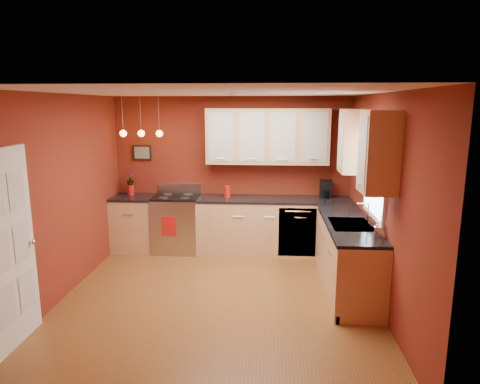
# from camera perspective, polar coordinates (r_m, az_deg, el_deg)

# --- Properties ---
(floor) EXTENTS (4.20, 4.20, 0.00)m
(floor) POSITION_cam_1_polar(r_m,az_deg,el_deg) (5.72, -2.92, -13.90)
(floor) COLOR brown
(floor) RESTS_ON ground
(ceiling) EXTENTS (4.00, 4.20, 0.02)m
(ceiling) POSITION_cam_1_polar(r_m,az_deg,el_deg) (5.17, -3.22, 13.13)
(ceiling) COLOR silver
(ceiling) RESTS_ON wall_back
(wall_back) EXTENTS (4.00, 0.02, 2.60)m
(wall_back) POSITION_cam_1_polar(r_m,az_deg,el_deg) (7.35, -1.08, 2.48)
(wall_back) COLOR maroon
(wall_back) RESTS_ON floor
(wall_front) EXTENTS (4.00, 0.02, 2.60)m
(wall_front) POSITION_cam_1_polar(r_m,az_deg,el_deg) (3.30, -7.53, -9.01)
(wall_front) COLOR maroon
(wall_front) RESTS_ON floor
(wall_left) EXTENTS (0.02, 4.20, 2.60)m
(wall_left) POSITION_cam_1_polar(r_m,az_deg,el_deg) (5.88, -22.80, -0.70)
(wall_left) COLOR maroon
(wall_left) RESTS_ON floor
(wall_right) EXTENTS (0.02, 4.20, 2.60)m
(wall_right) POSITION_cam_1_polar(r_m,az_deg,el_deg) (5.43, 18.40, -1.34)
(wall_right) COLOR maroon
(wall_right) RESTS_ON floor
(base_cabinets_back_left) EXTENTS (0.70, 0.60, 0.90)m
(base_cabinets_back_left) POSITION_cam_1_polar(r_m,az_deg,el_deg) (7.56, -13.84, -4.19)
(base_cabinets_back_left) COLOR tan
(base_cabinets_back_left) RESTS_ON floor
(base_cabinets_back_right) EXTENTS (2.54, 0.60, 0.90)m
(base_cabinets_back_right) POSITION_cam_1_polar(r_m,az_deg,el_deg) (7.21, 4.55, -4.65)
(base_cabinets_back_right) COLOR tan
(base_cabinets_back_right) RESTS_ON floor
(base_cabinets_right) EXTENTS (0.60, 2.10, 0.90)m
(base_cabinets_right) POSITION_cam_1_polar(r_m,az_deg,el_deg) (6.02, 14.03, -8.28)
(base_cabinets_right) COLOR tan
(base_cabinets_right) RESTS_ON floor
(counter_back_left) EXTENTS (0.70, 0.62, 0.04)m
(counter_back_left) POSITION_cam_1_polar(r_m,az_deg,el_deg) (7.45, -14.01, -0.70)
(counter_back_left) COLOR black
(counter_back_left) RESTS_ON base_cabinets_back_left
(counter_back_right) EXTENTS (2.54, 0.62, 0.04)m
(counter_back_right) POSITION_cam_1_polar(r_m,az_deg,el_deg) (7.09, 4.61, -1.00)
(counter_back_right) COLOR black
(counter_back_right) RESTS_ON base_cabinets_back_right
(counter_right) EXTENTS (0.62, 2.10, 0.04)m
(counter_right) POSITION_cam_1_polar(r_m,az_deg,el_deg) (5.88, 14.25, -3.96)
(counter_right) COLOR black
(counter_right) RESTS_ON base_cabinets_right
(gas_range) EXTENTS (0.76, 0.64, 1.11)m
(gas_range) POSITION_cam_1_polar(r_m,az_deg,el_deg) (7.37, -8.42, -4.14)
(gas_range) COLOR #B0B0B4
(gas_range) RESTS_ON floor
(dishwasher_front) EXTENTS (0.60, 0.02, 0.80)m
(dishwasher_front) POSITION_cam_1_polar(r_m,az_deg,el_deg) (6.95, 7.63, -5.35)
(dishwasher_front) COLOR #B0B0B4
(dishwasher_front) RESTS_ON base_cabinets_back_right
(sink) EXTENTS (0.50, 0.70, 0.33)m
(sink) POSITION_cam_1_polar(r_m,az_deg,el_deg) (5.74, 14.53, -4.40)
(sink) COLOR gray
(sink) RESTS_ON counter_right
(window) EXTENTS (0.06, 1.02, 1.22)m
(window) POSITION_cam_1_polar(r_m,az_deg,el_deg) (5.64, 17.65, 3.19)
(window) COLOR white
(window) RESTS_ON wall_right
(door_left_wall) EXTENTS (0.12, 0.82, 2.05)m
(door_left_wall) POSITION_cam_1_polar(r_m,az_deg,el_deg) (4.92, -28.45, -6.76)
(door_left_wall) COLOR white
(door_left_wall) RESTS_ON floor
(upper_cabinets_back) EXTENTS (2.00, 0.35, 0.90)m
(upper_cabinets_back) POSITION_cam_1_polar(r_m,az_deg,el_deg) (7.07, 3.67, 7.41)
(upper_cabinets_back) COLOR tan
(upper_cabinets_back) RESTS_ON wall_back
(upper_cabinets_right) EXTENTS (0.35, 1.95, 0.90)m
(upper_cabinets_right) POSITION_cam_1_polar(r_m,az_deg,el_deg) (5.60, 16.26, 5.91)
(upper_cabinets_right) COLOR tan
(upper_cabinets_right) RESTS_ON wall_right
(wall_picture) EXTENTS (0.32, 0.03, 0.26)m
(wall_picture) POSITION_cam_1_polar(r_m,az_deg,el_deg) (7.57, -12.91, 5.14)
(wall_picture) COLOR black
(wall_picture) RESTS_ON wall_back
(pendant_lights) EXTENTS (0.71, 0.11, 0.66)m
(pendant_lights) POSITION_cam_1_polar(r_m,az_deg,el_deg) (7.20, -13.03, 7.68)
(pendant_lights) COLOR gray
(pendant_lights) RESTS_ON ceiling
(red_canister) EXTENTS (0.13, 0.13, 0.19)m
(red_canister) POSITION_cam_1_polar(r_m,az_deg,el_deg) (7.14, -1.72, 0.07)
(red_canister) COLOR #B11513
(red_canister) RESTS_ON counter_back_right
(red_vase) EXTENTS (0.11, 0.11, 0.17)m
(red_vase) POSITION_cam_1_polar(r_m,az_deg,el_deg) (7.55, -14.36, 0.27)
(red_vase) COLOR #B11513
(red_vase) RESTS_ON counter_back_left
(flowers) EXTENTS (0.13, 0.13, 0.22)m
(flowers) POSITION_cam_1_polar(r_m,az_deg,el_deg) (7.52, -14.43, 1.61)
(flowers) COLOR #B11513
(flowers) RESTS_ON red_vase
(coffee_maker) EXTENTS (0.23, 0.22, 0.29)m
(coffee_maker) POSITION_cam_1_polar(r_m,az_deg,el_deg) (7.25, 11.39, 0.33)
(coffee_maker) COLOR black
(coffee_maker) RESTS_ON counter_back_right
(soap_pump) EXTENTS (0.09, 0.10, 0.19)m
(soap_pump) POSITION_cam_1_polar(r_m,az_deg,el_deg) (5.23, 17.80, -4.75)
(soap_pump) COLOR white
(soap_pump) RESTS_ON counter_right
(dish_towel) EXTENTS (0.23, 0.02, 0.32)m
(dish_towel) POSITION_cam_1_polar(r_m,az_deg,el_deg) (7.06, -9.47, -4.54)
(dish_towel) COLOR #B11513
(dish_towel) RESTS_ON gas_range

